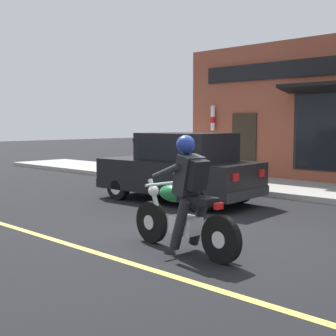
# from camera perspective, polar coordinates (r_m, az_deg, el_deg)

# --- Properties ---
(ground_plane) EXTENTS (80.00, 80.00, 0.00)m
(ground_plane) POSITION_cam_1_polar(r_m,az_deg,el_deg) (7.41, 5.52, -8.44)
(ground_plane) COLOR black
(sidewalk_curb) EXTENTS (2.60, 22.00, 0.14)m
(sidewalk_curb) POSITION_cam_1_polar(r_m,az_deg,el_deg) (13.45, 9.70, -1.93)
(sidewalk_curb) COLOR #9E9B93
(sidewalk_curb) RESTS_ON ground
(lane_stripe) EXTENTS (0.12, 19.80, 0.01)m
(lane_stripe) POSITION_cam_1_polar(r_m,az_deg,el_deg) (8.56, -18.57, -6.79)
(lane_stripe) COLOR #D1C64C
(lane_stripe) RESTS_ON ground
(storefront_building) EXTENTS (1.25, 9.56, 4.20)m
(storefront_building) POSITION_cam_1_polar(r_m,az_deg,el_deg) (13.88, 19.08, 6.51)
(storefront_building) COLOR brown
(storefront_building) RESTS_ON ground
(motorcycle_with_rider) EXTENTS (0.60, 2.02, 1.62)m
(motorcycle_with_rider) POSITION_cam_1_polar(r_m,az_deg,el_deg) (6.43, 2.05, -4.39)
(motorcycle_with_rider) COLOR black
(motorcycle_with_rider) RESTS_ON ground
(car_hatchback) EXTENTS (1.84, 3.86, 1.57)m
(car_hatchback) POSITION_cam_1_polar(r_m,az_deg,el_deg) (10.59, 1.46, -0.04)
(car_hatchback) COLOR black
(car_hatchback) RESTS_ON ground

